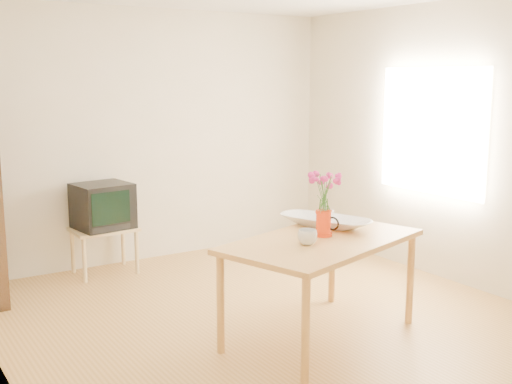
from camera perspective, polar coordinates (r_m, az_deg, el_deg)
room at (r=4.85m, az=2.16°, el=3.02°), size 4.50×4.50×4.50m
table at (r=4.70m, az=5.86°, el=-5.05°), size 1.67×1.25×0.75m
tv_stand at (r=6.44m, az=-13.37°, el=-3.74°), size 0.60×0.45×0.46m
pitcher at (r=4.75m, az=6.01°, el=-2.86°), size 0.13×0.19×0.20m
flowers at (r=4.70m, az=6.07°, el=0.16°), size 0.22×0.22×0.32m
mug at (r=4.50m, az=4.60°, el=-4.02°), size 0.17×0.17×0.11m
bowl at (r=5.02m, az=6.21°, el=-0.53°), size 0.64×0.64×0.46m
teacup_a at (r=5.00m, az=5.85°, el=-1.07°), size 0.09×0.09×0.07m
teacup_b at (r=5.07m, az=6.46°, el=-0.90°), size 0.08×0.08×0.07m
television at (r=6.39m, az=-13.52°, el=-1.14°), size 0.56×0.53×0.44m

